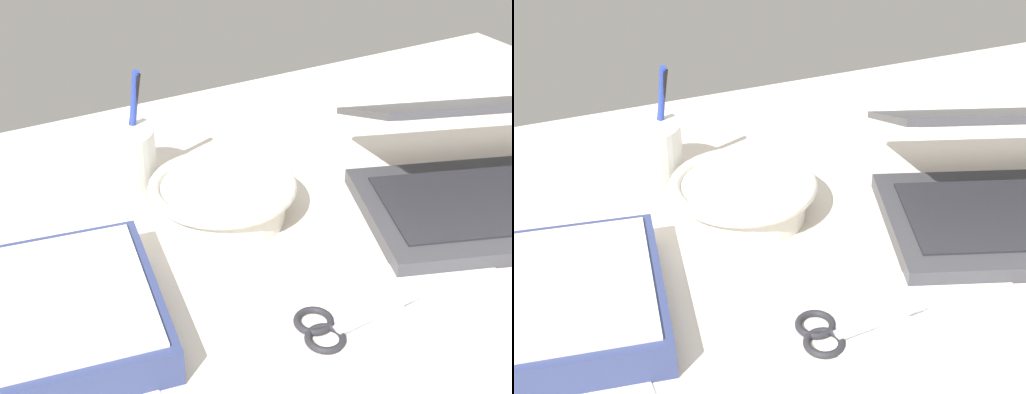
# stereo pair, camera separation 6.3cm
# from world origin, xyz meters

# --- Properties ---
(desk_top) EXTENTS (1.40, 1.00, 0.02)m
(desk_top) POSITION_xyz_m (0.00, 0.00, 0.01)
(desk_top) COLOR beige
(desk_top) RESTS_ON ground
(bowl) EXTENTS (0.17, 0.17, 0.05)m
(bowl) POSITION_xyz_m (-0.04, 0.15, 0.05)
(bowl) COLOR silver
(bowl) RESTS_ON desk_top
(pen_cup) EXTENTS (0.09, 0.09, 0.16)m
(pen_cup) POSITION_xyz_m (-0.13, 0.25, 0.06)
(pen_cup) COLOR white
(pen_cup) RESTS_ON desk_top
(scissors) EXTENTS (0.13, 0.06, 0.01)m
(scissors) POSITION_xyz_m (-0.04, -0.08, 0.02)
(scissors) COLOR #B7B7BC
(scissors) RESTS_ON desk_top
(paper_sheet_front) EXTENTS (0.27, 0.32, 0.00)m
(paper_sheet_front) POSITION_xyz_m (0.04, -0.15, 0.02)
(paper_sheet_front) COLOR white
(paper_sheet_front) RESTS_ON desk_top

